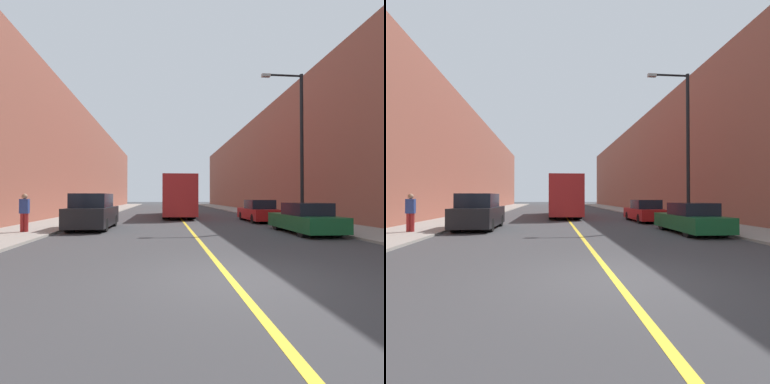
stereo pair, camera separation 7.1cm
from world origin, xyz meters
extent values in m
plane|color=#38383A|center=(0.00, 0.00, 0.00)|extent=(200.00, 200.00, 0.00)
cube|color=gray|center=(-8.15, 30.00, 0.05)|extent=(3.49, 72.00, 0.10)
cube|color=gray|center=(8.15, 30.00, 0.05)|extent=(3.49, 72.00, 0.10)
cube|color=brown|center=(-11.89, 30.00, 5.74)|extent=(4.00, 72.00, 11.47)
cube|color=brown|center=(11.89, 30.00, 5.80)|extent=(4.00, 72.00, 11.61)
cube|color=gold|center=(0.00, 30.00, 0.00)|extent=(0.16, 72.00, 0.01)
cube|color=#AD1E1E|center=(-0.18, 20.57, 1.85)|extent=(2.56, 11.05, 3.12)
cube|color=black|center=(-0.18, 15.07, 2.39)|extent=(2.18, 0.04, 1.40)
cylinder|color=black|center=(-1.18, 17.14, 0.48)|extent=(0.56, 0.96, 0.96)
cylinder|color=black|center=(0.81, 17.14, 0.48)|extent=(0.56, 0.96, 0.96)
cylinder|color=black|center=(-1.18, 24.00, 0.48)|extent=(0.56, 0.96, 0.96)
cylinder|color=black|center=(0.81, 24.00, 0.48)|extent=(0.56, 0.96, 0.96)
cube|color=black|center=(-5.16, 10.38, 0.69)|extent=(2.00, 4.62, 0.97)
cube|color=black|center=(-5.16, 10.15, 1.54)|extent=(1.76, 2.54, 0.73)
cube|color=black|center=(-5.16, 8.10, 0.86)|extent=(1.70, 0.04, 0.44)
cylinder|color=black|center=(-5.94, 8.95, 0.34)|extent=(0.44, 0.68, 0.68)
cylinder|color=black|center=(-4.38, 8.95, 0.34)|extent=(0.44, 0.68, 0.68)
cylinder|color=black|center=(-5.94, 11.81, 0.34)|extent=(0.44, 0.68, 0.68)
cylinder|color=black|center=(-4.38, 11.81, 0.34)|extent=(0.44, 0.68, 0.68)
cube|color=#145128|center=(5.32, 7.62, 0.53)|extent=(1.85, 4.74, 0.68)
cube|color=black|center=(5.32, 7.39, 1.16)|extent=(1.63, 2.13, 0.58)
cube|color=black|center=(5.32, 5.29, 0.65)|extent=(1.57, 0.04, 0.31)
cylinder|color=black|center=(4.59, 6.16, 0.31)|extent=(0.41, 0.62, 0.62)
cylinder|color=black|center=(6.04, 6.16, 0.31)|extent=(0.41, 0.62, 0.62)
cylinder|color=black|center=(4.59, 9.09, 0.31)|extent=(0.41, 0.62, 0.62)
cylinder|color=black|center=(6.04, 9.09, 0.31)|extent=(0.41, 0.62, 0.62)
cube|color=maroon|center=(5.25, 14.36, 0.55)|extent=(1.84, 4.72, 0.72)
cube|color=black|center=(5.25, 14.12, 1.22)|extent=(1.62, 2.13, 0.62)
cube|color=black|center=(5.25, 12.03, 0.67)|extent=(1.57, 0.04, 0.33)
cylinder|color=black|center=(4.54, 12.89, 0.31)|extent=(0.41, 0.62, 0.62)
cylinder|color=black|center=(5.97, 12.89, 0.31)|extent=(0.41, 0.62, 0.62)
cylinder|color=black|center=(4.54, 15.82, 0.31)|extent=(0.41, 0.62, 0.62)
cylinder|color=black|center=(5.97, 15.82, 0.31)|extent=(0.41, 0.62, 0.62)
cylinder|color=black|center=(6.70, 10.70, 4.54)|extent=(0.20, 0.20, 8.86)
cylinder|color=black|center=(5.63, 10.70, 8.87)|extent=(2.16, 0.12, 0.12)
cube|color=#999993|center=(4.55, 10.70, 8.82)|extent=(0.50, 0.24, 0.16)
cylinder|color=maroon|center=(-7.93, 8.48, 0.53)|extent=(0.18, 0.18, 0.85)
cylinder|color=maroon|center=(-7.75, 8.48, 0.53)|extent=(0.18, 0.18, 0.85)
cube|color=navy|center=(-7.84, 8.48, 1.30)|extent=(0.39, 0.21, 0.68)
sphere|color=#8C664C|center=(-7.84, 8.48, 1.76)|extent=(0.25, 0.25, 0.25)
camera|label=1|loc=(-1.41, -6.13, 1.72)|focal=28.00mm
camera|label=2|loc=(-1.34, -6.14, 1.72)|focal=28.00mm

